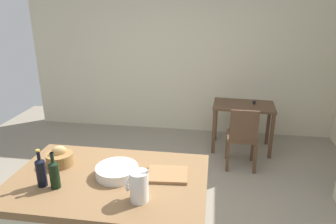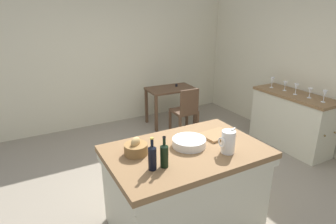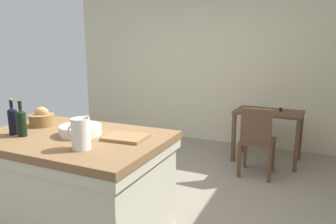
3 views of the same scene
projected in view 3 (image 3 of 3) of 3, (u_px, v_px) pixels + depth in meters
name	position (u px, v px, depth m)	size (l,w,h in m)	color
ground_plane	(138.00, 206.00, 3.14)	(6.76, 6.76, 0.00)	gray
wall_back	(214.00, 66.00, 5.20)	(5.32, 0.12, 2.60)	beige
island_table	(75.00, 182.00, 2.57)	(1.53, 1.00, 0.89)	brown
writing_desk	(268.00, 119.00, 4.30)	(0.93, 0.61, 0.78)	#513826
wooden_chair	(257.00, 140.00, 3.79)	(0.40, 0.40, 0.89)	#513826
pitcher	(81.00, 133.00, 2.12)	(0.17, 0.13, 0.26)	silver
wash_bowl	(81.00, 130.00, 2.50)	(0.34, 0.34, 0.08)	silver
bread_basket	(42.00, 119.00, 2.79)	(0.22, 0.22, 0.17)	olive
cutting_board	(126.00, 137.00, 2.39)	(0.32, 0.25, 0.02)	olive
wine_bottle_dark	(22.00, 122.00, 2.44)	(0.07, 0.07, 0.29)	black
wine_bottle_amber	(13.00, 120.00, 2.49)	(0.07, 0.07, 0.30)	black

